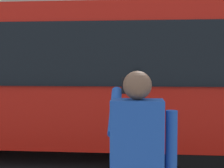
{
  "coord_description": "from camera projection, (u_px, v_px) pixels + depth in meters",
  "views": [
    {
      "loc": [
        -0.9,
        6.8,
        1.88
      ],
      "look_at": [
        -0.38,
        0.61,
        1.54
      ],
      "focal_mm": 49.8,
      "sensor_mm": 36.0,
      "label": 1
    }
  ],
  "objects": [
    {
      "name": "pedestrian_photographer",
      "position": [
        137.0,
        163.0,
        2.39
      ],
      "size": [
        0.53,
        0.52,
        1.7
      ],
      "color": "#4C4238",
      "rests_on": "sidewalk_curb"
    },
    {
      "name": "ground_plane",
      "position": [
        97.0,
        151.0,
        6.94
      ],
      "size": [
        60.0,
        60.0,
        0.0
      ],
      "primitive_type": "plane",
      "color": "#2B2B2D"
    },
    {
      "name": "red_bus",
      "position": [
        47.0,
        76.0,
        6.61
      ],
      "size": [
        9.05,
        2.54,
        3.08
      ],
      "color": "red",
      "rests_on": "ground_plane"
    }
  ]
}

